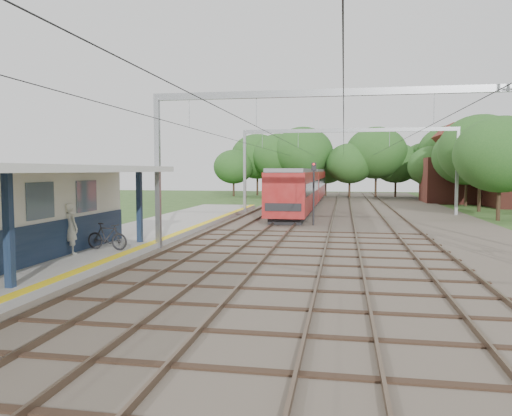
# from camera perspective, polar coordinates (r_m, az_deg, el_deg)

# --- Properties ---
(ballast_bed) EXTENTS (18.00, 90.00, 0.10)m
(ballast_bed) POSITION_cam_1_polar(r_m,az_deg,el_deg) (36.51, 11.13, -1.36)
(ballast_bed) COLOR #473D33
(ballast_bed) RESTS_ON ground
(platform) EXTENTS (5.00, 52.00, 0.35)m
(platform) POSITION_cam_1_polar(r_m,az_deg,el_deg) (23.24, -17.72, -4.39)
(platform) COLOR gray
(platform) RESTS_ON ground
(yellow_stripe) EXTENTS (0.45, 52.00, 0.01)m
(yellow_stripe) POSITION_cam_1_polar(r_m,az_deg,el_deg) (22.26, -12.58, -4.20)
(yellow_stripe) COLOR yellow
(yellow_stripe) RESTS_ON platform
(rail_tracks) EXTENTS (11.80, 88.00, 0.15)m
(rail_tracks) POSITION_cam_1_polar(r_m,az_deg,el_deg) (36.53, 7.21, -1.11)
(rail_tracks) COLOR brown
(rail_tracks) RESTS_ON ballast_bed
(catenary_system) EXTENTS (17.22, 88.00, 7.00)m
(catenary_system) POSITION_cam_1_polar(r_m,az_deg,el_deg) (31.66, 10.33, 7.69)
(catenary_system) COLOR gray
(catenary_system) RESTS_ON ground
(tree_band) EXTENTS (31.72, 30.88, 8.82)m
(tree_band) POSITION_cam_1_polar(r_m,az_deg,el_deg) (63.46, 10.57, 5.43)
(tree_band) COLOR #382619
(tree_band) RESTS_ON ground
(house_far) EXTENTS (8.00, 6.12, 8.66)m
(house_far) POSITION_cam_1_polar(r_m,az_deg,el_deg) (59.71, 22.37, 3.64)
(house_far) COLOR brown
(house_far) RESTS_ON ground
(person) EXTENTS (0.87, 0.74, 2.01)m
(person) POSITION_cam_1_polar(r_m,az_deg,el_deg) (20.72, -20.43, -2.21)
(person) COLOR beige
(person) RESTS_ON platform
(bicycle) EXTENTS (1.90, 0.74, 1.11)m
(bicycle) POSITION_cam_1_polar(r_m,az_deg,el_deg) (21.39, -16.65, -3.13)
(bicycle) COLOR black
(bicycle) RESTS_ON platform
(train) EXTENTS (2.76, 34.39, 3.64)m
(train) POSITION_cam_1_polar(r_m,az_deg,el_deg) (48.45, 5.55, 2.44)
(train) COLOR black
(train) RESTS_ON ballast_bed
(signal_post) EXTENTS (0.31, 0.28, 4.11)m
(signal_post) POSITION_cam_1_polar(r_m,az_deg,el_deg) (32.05, 6.60, 2.37)
(signal_post) COLOR black
(signal_post) RESTS_ON ground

